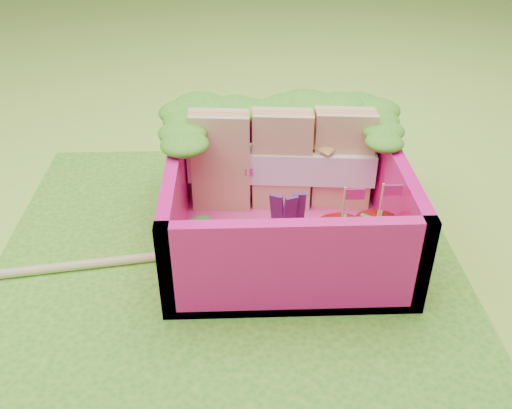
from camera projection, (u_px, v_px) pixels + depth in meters
The scene contains 13 objects.
ground at pixel (228, 260), 3.27m from camera, with size 14.00×14.00×0.00m, color #ABDB3D.
placemat at pixel (228, 258), 3.26m from camera, with size 2.60×2.60×0.03m, color #4B9E23.
bento_floor at pixel (284, 236), 3.37m from camera, with size 1.30×1.30×0.05m, color #FE409A.
bento_box at pixel (285, 200), 3.23m from camera, with size 1.30×1.30×0.55m.
lettuce_ruffle at pixel (280, 112), 3.46m from camera, with size 1.43×0.76×0.11m.
sandwich_stack at pixel (282, 161), 3.45m from camera, with size 1.14×0.27×0.63m.
broccoli at pixel (197, 238), 3.00m from camera, with size 0.32×0.32×0.26m.
carrot_sticks at pixel (239, 251), 2.99m from camera, with size 0.15×0.13×0.27m.
purple_wedges at pixel (288, 220), 3.13m from camera, with size 0.18×0.07×0.38m.
strawberry_left at pixel (339, 247), 3.00m from camera, with size 0.27×0.27×0.51m.
strawberry_right at pixel (375, 242), 3.05m from camera, with size 0.26×0.26×0.50m.
snap_peas at pixel (358, 253), 3.15m from camera, with size 0.61×0.58×0.05m.
chopsticks at pixel (21, 272), 3.09m from camera, with size 2.13×0.38×0.05m.
Camera 1 is at (0.07, -2.57, 2.05)m, focal length 40.00 mm.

